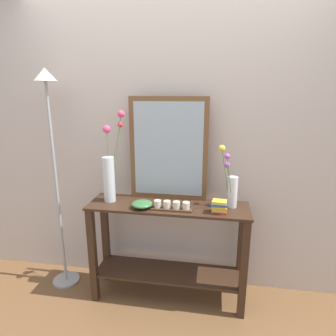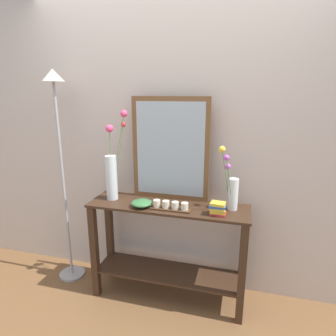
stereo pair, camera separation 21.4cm
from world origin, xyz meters
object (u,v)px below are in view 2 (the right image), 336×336
(tall_vase_left, at_px, (112,171))
(book_stack, at_px, (218,209))
(vase_right, at_px, (232,188))
(decorative_bowl, at_px, (142,203))
(mirror_leaning, at_px, (170,149))
(floor_lamp, at_px, (60,145))
(console_table, at_px, (168,243))
(candle_tray, at_px, (171,206))

(tall_vase_left, height_order, book_stack, tall_vase_left)
(vase_right, xyz_separation_m, decorative_bowl, (-0.68, -0.13, -0.14))
(mirror_leaning, distance_m, floor_lamp, 0.97)
(tall_vase_left, height_order, decorative_bowl, tall_vase_left)
(console_table, relative_size, tall_vase_left, 1.75)
(tall_vase_left, xyz_separation_m, vase_right, (0.97, 0.03, -0.07))
(console_table, distance_m, book_stack, 0.56)
(vase_right, xyz_separation_m, candle_tray, (-0.45, -0.13, -0.14))
(mirror_leaning, height_order, floor_lamp, floor_lamp)
(decorative_bowl, bearing_deg, console_table, 25.99)
(console_table, height_order, vase_right, vase_right)
(book_stack, bearing_deg, tall_vase_left, 173.33)
(vase_right, distance_m, candle_tray, 0.49)
(mirror_leaning, bearing_deg, book_stack, -29.40)
(mirror_leaning, height_order, book_stack, mirror_leaning)
(decorative_bowl, relative_size, book_stack, 1.32)
(tall_vase_left, xyz_separation_m, decorative_bowl, (0.29, -0.11, -0.22))
(mirror_leaning, height_order, vase_right, mirror_leaning)
(book_stack, bearing_deg, candle_tray, 179.60)
(tall_vase_left, bearing_deg, candle_tray, -10.85)
(book_stack, height_order, floor_lamp, floor_lamp)
(mirror_leaning, xyz_separation_m, decorative_bowl, (-0.17, -0.24, -0.39))
(mirror_leaning, xyz_separation_m, tall_vase_left, (-0.46, -0.14, -0.18))
(console_table, xyz_separation_m, book_stack, (0.40, -0.09, 0.39))
(console_table, distance_m, mirror_leaning, 0.78)
(mirror_leaning, xyz_separation_m, floor_lamp, (-0.96, -0.11, 0.01))
(mirror_leaning, xyz_separation_m, candle_tray, (0.07, -0.24, -0.40))
(decorative_bowl, bearing_deg, mirror_leaning, 55.48)
(mirror_leaning, bearing_deg, floor_lamp, -173.43)
(console_table, bearing_deg, vase_right, 4.77)
(floor_lamp, bearing_deg, mirror_leaning, 6.57)
(tall_vase_left, relative_size, decorative_bowl, 4.47)
(candle_tray, relative_size, floor_lamp, 0.17)
(mirror_leaning, bearing_deg, console_table, -81.69)
(vase_right, relative_size, floor_lamp, 0.26)
(console_table, bearing_deg, floor_lamp, 177.65)
(mirror_leaning, height_order, decorative_bowl, mirror_leaning)
(candle_tray, bearing_deg, tall_vase_left, 169.15)
(book_stack, bearing_deg, console_table, 167.67)
(vase_right, xyz_separation_m, floor_lamp, (-1.47, -0.00, 0.26))
(decorative_bowl, distance_m, book_stack, 0.59)
(decorative_bowl, distance_m, floor_lamp, 0.90)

